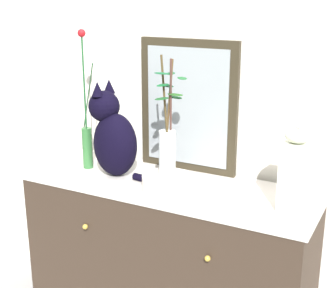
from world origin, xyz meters
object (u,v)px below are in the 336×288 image
(bowl_porcelain, at_px, (167,183))
(jar_lidded_porcelain, at_px, (295,171))
(vase_slim_green, at_px, (87,134))
(vase_glass_clear, at_px, (168,143))
(sideboard, at_px, (168,265))
(cat_sitting, at_px, (113,136))
(mirror_leaning, at_px, (188,107))

(bowl_porcelain, xyz_separation_m, jar_lidded_porcelain, (0.52, 0.05, 0.13))
(vase_slim_green, distance_m, jar_lidded_porcelain, 0.99)
(vase_glass_clear, xyz_separation_m, jar_lidded_porcelain, (0.52, 0.05, -0.05))
(vase_slim_green, bearing_deg, bowl_porcelain, -8.52)
(vase_slim_green, xyz_separation_m, jar_lidded_porcelain, (0.99, -0.02, -0.01))
(sideboard, bearing_deg, cat_sitting, -175.66)
(mirror_leaning, relative_size, vase_slim_green, 0.94)
(sideboard, distance_m, vase_slim_green, 0.72)
(mirror_leaning, bearing_deg, cat_sitting, -141.01)
(jar_lidded_porcelain, bearing_deg, mirror_leaning, 158.27)
(cat_sitting, height_order, vase_glass_clear, vase_glass_clear)
(vase_glass_clear, bearing_deg, sideboard, 116.27)
(cat_sitting, relative_size, jar_lidded_porcelain, 1.24)
(bowl_porcelain, bearing_deg, vase_glass_clear, 14.65)
(sideboard, height_order, cat_sitting, cat_sitting)
(sideboard, distance_m, bowl_porcelain, 0.45)
(cat_sitting, bearing_deg, sideboard, 4.34)
(vase_glass_clear, height_order, jar_lidded_porcelain, vase_glass_clear)
(sideboard, xyz_separation_m, cat_sitting, (-0.27, -0.02, 0.60))
(sideboard, distance_m, mirror_leaning, 0.74)
(cat_sitting, xyz_separation_m, jar_lidded_porcelain, (0.82, -0.00, -0.03))
(cat_sitting, distance_m, vase_slim_green, 0.16)
(cat_sitting, distance_m, bowl_porcelain, 0.34)
(mirror_leaning, bearing_deg, vase_slim_green, -155.14)
(sideboard, bearing_deg, bowl_porcelain, -64.70)
(vase_slim_green, xyz_separation_m, vase_glass_clear, (0.47, -0.07, 0.04))
(bowl_porcelain, distance_m, jar_lidded_porcelain, 0.54)
(sideboard, relative_size, vase_glass_clear, 2.60)
(sideboard, bearing_deg, mirror_leaning, 89.40)
(vase_slim_green, relative_size, vase_glass_clear, 1.28)
(sideboard, height_order, jar_lidded_porcelain, jar_lidded_porcelain)
(mirror_leaning, height_order, jar_lidded_porcelain, mirror_leaning)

